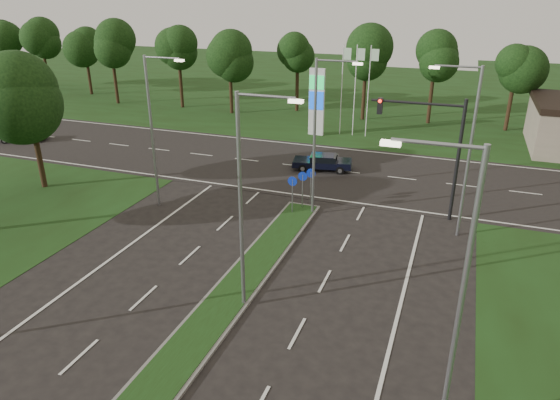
% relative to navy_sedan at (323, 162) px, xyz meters
% --- Properties ---
extents(verge_far, '(160.00, 50.00, 0.02)m').
position_rel_navy_sedan_xyz_m(verge_far, '(0.78, 31.19, -0.63)').
color(verge_far, '#1A3210').
rests_on(verge_far, ground).
extents(cross_road, '(160.00, 12.00, 0.02)m').
position_rel_navy_sedan_xyz_m(cross_road, '(0.78, 0.19, -0.63)').
color(cross_road, black).
rests_on(cross_road, ground).
extents(median_kerb, '(2.00, 26.00, 0.12)m').
position_rel_navy_sedan_xyz_m(median_kerb, '(0.78, -19.81, -0.57)').
color(median_kerb, slate).
rests_on(median_kerb, ground).
extents(streetlight_median_near, '(2.53, 0.22, 9.00)m').
position_rel_navy_sedan_xyz_m(streetlight_median_near, '(1.78, -17.81, 4.45)').
color(streetlight_median_near, gray).
rests_on(streetlight_median_near, ground).
extents(streetlight_median_far, '(2.53, 0.22, 9.00)m').
position_rel_navy_sedan_xyz_m(streetlight_median_far, '(1.78, -7.81, 4.45)').
color(streetlight_median_far, gray).
rests_on(streetlight_median_far, ground).
extents(streetlight_left_far, '(2.53, 0.22, 9.00)m').
position_rel_navy_sedan_xyz_m(streetlight_left_far, '(-7.52, -9.81, 4.45)').
color(streetlight_left_far, gray).
rests_on(streetlight_left_far, ground).
extents(streetlight_right_far, '(2.53, 0.22, 9.00)m').
position_rel_navy_sedan_xyz_m(streetlight_right_far, '(9.58, -7.81, 4.45)').
color(streetlight_right_far, gray).
rests_on(streetlight_right_far, ground).
extents(streetlight_right_near, '(2.53, 0.22, 9.00)m').
position_rel_navy_sedan_xyz_m(streetlight_right_near, '(9.58, -21.81, 4.45)').
color(streetlight_right_near, gray).
rests_on(streetlight_right_near, ground).
extents(traffic_signal, '(5.10, 0.42, 7.00)m').
position_rel_navy_sedan_xyz_m(traffic_signal, '(7.97, -5.82, 4.03)').
color(traffic_signal, black).
rests_on(traffic_signal, ground).
extents(median_signs, '(1.16, 1.76, 2.38)m').
position_rel_navy_sedan_xyz_m(median_signs, '(0.78, -7.41, 1.09)').
color(median_signs, gray).
rests_on(median_signs, ground).
extents(gas_pylon, '(5.80, 1.26, 8.00)m').
position_rel_navy_sedan_xyz_m(gas_pylon, '(-3.01, 9.23, 2.57)').
color(gas_pylon, silver).
rests_on(gas_pylon, ground).
extents(tree_left_far, '(5.20, 5.20, 8.86)m').
position_rel_navy_sedan_xyz_m(tree_left_far, '(-17.12, -9.88, 5.48)').
color(tree_left_far, black).
rests_on(tree_left_far, ground).
extents(treeline_far, '(6.00, 6.00, 9.90)m').
position_rel_navy_sedan_xyz_m(treeline_far, '(0.88, 16.12, 6.20)').
color(treeline_far, black).
rests_on(treeline_far, ground).
extents(navy_sedan, '(4.48, 2.48, 1.17)m').
position_rel_navy_sedan_xyz_m(navy_sedan, '(0.00, 0.00, 0.00)').
color(navy_sedan, black).
rests_on(navy_sedan, ground).
extents(far_car_a, '(4.21, 3.13, 1.12)m').
position_rel_navy_sedan_xyz_m(far_car_a, '(-26.89, -1.71, -0.03)').
color(far_car_a, gray).
rests_on(far_car_a, ground).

